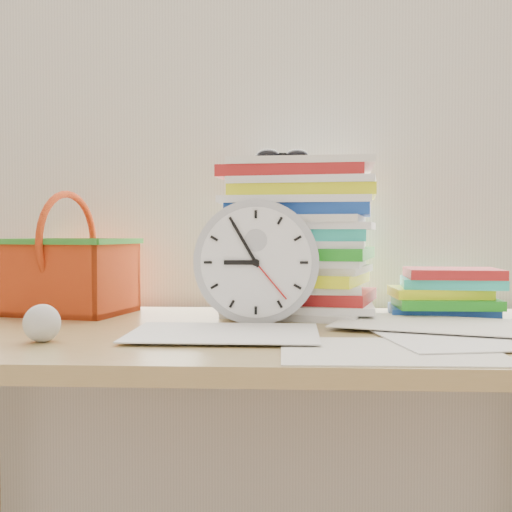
# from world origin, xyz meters

# --- Properties ---
(curtain) EXTENTS (2.40, 0.01, 2.50)m
(curtain) POSITION_xyz_m (0.00, 1.98, 1.30)
(curtain) COLOR silver
(curtain) RESTS_ON room_shell
(desk) EXTENTS (1.40, 0.70, 0.75)m
(desk) POSITION_xyz_m (0.00, 1.60, 0.68)
(desk) COLOR olive
(desk) RESTS_ON ground
(paper_stack) EXTENTS (0.38, 0.33, 0.34)m
(paper_stack) POSITION_xyz_m (0.10, 1.82, 0.92)
(paper_stack) COLOR white
(paper_stack) RESTS_ON desk
(clock) EXTENTS (0.25, 0.05, 0.25)m
(clock) POSITION_xyz_m (0.01, 1.67, 0.87)
(clock) COLOR #B0B3B8
(clock) RESTS_ON desk
(sunglasses) EXTENTS (0.15, 0.13, 0.03)m
(sunglasses) POSITION_xyz_m (0.06, 1.83, 1.10)
(sunglasses) COLOR black
(sunglasses) RESTS_ON paper_stack
(book_stack) EXTENTS (0.25, 0.20, 0.10)m
(book_stack) POSITION_xyz_m (0.42, 1.80, 0.80)
(book_stack) COLOR white
(book_stack) RESTS_ON desk
(basket) EXTENTS (0.31, 0.26, 0.27)m
(basket) POSITION_xyz_m (-0.42, 1.81, 0.88)
(basket) COLOR #DD4615
(basket) RESTS_ON desk
(crumpled_ball) EXTENTS (0.06, 0.06, 0.06)m
(crumpled_ball) POSITION_xyz_m (-0.34, 1.44, 0.78)
(crumpled_ball) COLOR silver
(crumpled_ball) RESTS_ON desk
(scattered_papers) EXTENTS (1.26, 0.42, 0.02)m
(scattered_papers) POSITION_xyz_m (0.00, 1.60, 0.76)
(scattered_papers) COLOR white
(scattered_papers) RESTS_ON desk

